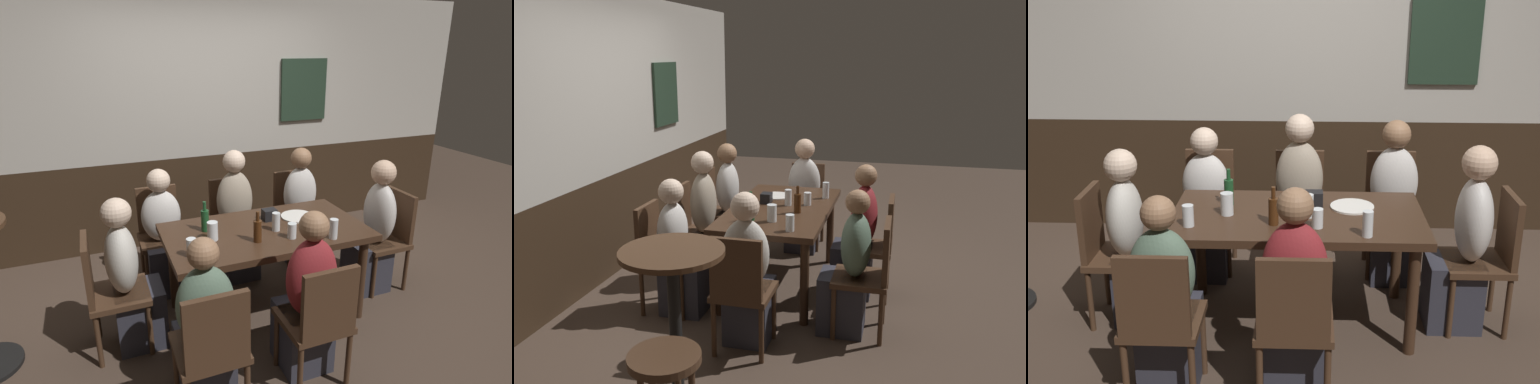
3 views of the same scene
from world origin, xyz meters
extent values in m
plane|color=#423328|center=(0.00, 0.00, 0.00)|extent=(12.00, 12.00, 0.00)
cube|color=#332316|center=(0.00, 1.65, 0.47)|extent=(6.40, 0.10, 0.95)
cube|color=#B7B2A8|center=(0.00, 1.65, 1.77)|extent=(6.40, 0.10, 1.65)
cube|color=#233828|center=(1.14, 1.58, 1.61)|extent=(0.56, 0.03, 0.68)
cube|color=#382316|center=(0.00, 0.00, 0.71)|extent=(1.54, 0.85, 0.05)
cylinder|color=#382316|center=(-0.67, -0.34, 0.34)|extent=(0.07, 0.07, 0.69)
cylinder|color=#382316|center=(0.67, -0.34, 0.34)|extent=(0.07, 0.07, 0.69)
cylinder|color=#382316|center=(-0.67, 0.34, 0.34)|extent=(0.07, 0.07, 0.69)
cylinder|color=#382316|center=(0.67, 0.34, 0.34)|extent=(0.07, 0.07, 0.69)
cube|color=#422B1C|center=(0.68, 0.76, 0.43)|extent=(0.40, 0.40, 0.04)
cube|color=#422B1C|center=(0.68, 0.94, 0.67)|extent=(0.36, 0.04, 0.43)
cylinder|color=#422B1C|center=(0.85, 0.59, 0.21)|extent=(0.04, 0.04, 0.41)
cylinder|color=#422B1C|center=(0.51, 0.59, 0.21)|extent=(0.04, 0.04, 0.41)
cylinder|color=#422B1C|center=(0.85, 0.93, 0.21)|extent=(0.04, 0.04, 0.41)
cylinder|color=#422B1C|center=(0.51, 0.93, 0.21)|extent=(0.04, 0.04, 0.41)
cube|color=#422B1C|center=(1.11, 0.00, 0.43)|extent=(0.40, 0.40, 0.04)
cube|color=#422B1C|center=(1.29, 0.00, 0.67)|extent=(0.04, 0.36, 0.43)
cylinder|color=#422B1C|center=(0.94, -0.17, 0.21)|extent=(0.04, 0.04, 0.41)
cylinder|color=#422B1C|center=(0.94, 0.17, 0.21)|extent=(0.04, 0.04, 0.41)
cylinder|color=#422B1C|center=(1.28, -0.17, 0.21)|extent=(0.04, 0.04, 0.41)
cylinder|color=#422B1C|center=(1.28, 0.17, 0.21)|extent=(0.04, 0.04, 0.41)
cube|color=#422B1C|center=(0.00, 0.76, 0.43)|extent=(0.40, 0.40, 0.04)
cube|color=#422B1C|center=(0.00, 0.94, 0.67)|extent=(0.36, 0.04, 0.43)
cylinder|color=#422B1C|center=(0.17, 0.59, 0.21)|extent=(0.04, 0.04, 0.41)
cylinder|color=#422B1C|center=(-0.17, 0.59, 0.21)|extent=(0.04, 0.04, 0.41)
cylinder|color=#422B1C|center=(0.17, 0.93, 0.21)|extent=(0.04, 0.04, 0.41)
cylinder|color=#422B1C|center=(-0.17, 0.93, 0.21)|extent=(0.04, 0.04, 0.41)
cube|color=#422B1C|center=(-1.11, 0.00, 0.43)|extent=(0.40, 0.40, 0.04)
cube|color=#422B1C|center=(-1.29, 0.00, 0.67)|extent=(0.04, 0.36, 0.43)
cylinder|color=#422B1C|center=(-0.94, 0.17, 0.21)|extent=(0.04, 0.04, 0.41)
cylinder|color=#422B1C|center=(-0.94, -0.17, 0.21)|extent=(0.04, 0.04, 0.41)
cylinder|color=#422B1C|center=(-1.28, 0.17, 0.21)|extent=(0.04, 0.04, 0.41)
cylinder|color=#422B1C|center=(-1.28, -0.17, 0.21)|extent=(0.04, 0.04, 0.41)
cube|color=#422B1C|center=(-0.68, 0.76, 0.43)|extent=(0.40, 0.40, 0.04)
cube|color=#422B1C|center=(-0.68, 0.94, 0.67)|extent=(0.36, 0.04, 0.43)
cylinder|color=#422B1C|center=(-0.51, 0.59, 0.21)|extent=(0.04, 0.04, 0.41)
cylinder|color=#422B1C|center=(-0.85, 0.59, 0.21)|extent=(0.04, 0.04, 0.41)
cylinder|color=#422B1C|center=(-0.51, 0.93, 0.21)|extent=(0.04, 0.04, 0.41)
cylinder|color=#422B1C|center=(-0.85, 0.93, 0.21)|extent=(0.04, 0.04, 0.41)
cube|color=#422B1C|center=(-0.68, -0.76, 0.43)|extent=(0.40, 0.40, 0.04)
cube|color=#422B1C|center=(-0.68, -0.94, 0.67)|extent=(0.36, 0.04, 0.43)
cylinder|color=#422B1C|center=(-0.85, -0.59, 0.21)|extent=(0.04, 0.04, 0.41)
cylinder|color=#422B1C|center=(-0.51, -0.59, 0.21)|extent=(0.04, 0.04, 0.41)
cylinder|color=#422B1C|center=(-0.85, -0.93, 0.21)|extent=(0.04, 0.04, 0.41)
cylinder|color=#422B1C|center=(-0.51, -0.93, 0.21)|extent=(0.04, 0.04, 0.41)
cube|color=#422B1C|center=(0.00, -0.76, 0.43)|extent=(0.40, 0.40, 0.04)
cube|color=#422B1C|center=(0.00, -0.94, 0.67)|extent=(0.36, 0.04, 0.43)
cylinder|color=#422B1C|center=(-0.17, -0.59, 0.21)|extent=(0.04, 0.04, 0.41)
cylinder|color=#422B1C|center=(0.17, -0.59, 0.21)|extent=(0.04, 0.04, 0.41)
cylinder|color=#422B1C|center=(-0.17, -0.93, 0.21)|extent=(0.04, 0.04, 0.41)
cylinder|color=#422B1C|center=(0.17, -0.93, 0.21)|extent=(0.04, 0.04, 0.41)
cube|color=#2D2D38|center=(0.68, 0.63, 0.23)|extent=(0.32, 0.34, 0.45)
ellipsoid|color=silver|center=(0.68, 0.72, 0.71)|extent=(0.34, 0.22, 0.52)
sphere|color=#936B4C|center=(0.68, 0.72, 1.07)|extent=(0.20, 0.20, 0.20)
cube|color=#2D2D38|center=(0.98, 0.00, 0.23)|extent=(0.34, 0.32, 0.45)
ellipsoid|color=silver|center=(1.07, 0.00, 0.72)|extent=(0.22, 0.34, 0.53)
sphere|color=#DBB293|center=(1.07, 0.00, 1.08)|extent=(0.21, 0.21, 0.21)
cube|color=#2D2D38|center=(0.00, 0.63, 0.23)|extent=(0.32, 0.34, 0.45)
ellipsoid|color=tan|center=(0.00, 0.72, 0.73)|extent=(0.34, 0.22, 0.56)
sphere|color=beige|center=(0.00, 0.72, 1.10)|extent=(0.20, 0.20, 0.20)
cube|color=#2D2D38|center=(-0.98, 0.00, 0.23)|extent=(0.34, 0.32, 0.45)
ellipsoid|color=beige|center=(-1.07, 0.00, 0.70)|extent=(0.22, 0.34, 0.50)
sphere|color=beige|center=(-1.07, 0.00, 1.04)|extent=(0.20, 0.20, 0.20)
cube|color=#2D2D38|center=(-0.68, 0.63, 0.23)|extent=(0.32, 0.34, 0.45)
ellipsoid|color=silver|center=(-0.68, 0.72, 0.68)|extent=(0.34, 0.22, 0.46)
sphere|color=beige|center=(-0.68, 0.72, 1.00)|extent=(0.20, 0.20, 0.20)
cube|color=#2D2D38|center=(-0.68, -0.63, 0.23)|extent=(0.32, 0.34, 0.45)
ellipsoid|color=#56705B|center=(-0.68, -0.72, 0.69)|extent=(0.34, 0.22, 0.48)
sphere|color=#936B4C|center=(-0.68, -0.72, 1.02)|extent=(0.18, 0.18, 0.18)
cube|color=#2D2D38|center=(0.00, -0.63, 0.23)|extent=(0.32, 0.34, 0.45)
ellipsoid|color=maroon|center=(0.00, -0.72, 0.71)|extent=(0.34, 0.22, 0.53)
sphere|color=#936B4C|center=(0.00, -0.72, 1.06)|extent=(0.18, 0.18, 0.18)
cylinder|color=silver|center=(-0.63, -0.22, 0.80)|extent=(0.07, 0.07, 0.13)
cylinder|color=#C6842D|center=(-0.63, -0.22, 0.78)|extent=(0.06, 0.06, 0.08)
cylinder|color=silver|center=(0.07, -0.05, 0.81)|extent=(0.06, 0.06, 0.14)
cylinder|color=#B26623|center=(0.07, -0.05, 0.77)|extent=(0.05, 0.05, 0.05)
cylinder|color=silver|center=(0.40, -0.33, 0.82)|extent=(0.06, 0.06, 0.15)
cylinder|color=#331E14|center=(0.40, -0.33, 0.78)|extent=(0.05, 0.05, 0.08)
cylinder|color=silver|center=(-0.43, -0.03, 0.81)|extent=(0.08, 0.08, 0.14)
cylinder|color=#331E14|center=(-0.43, -0.03, 0.77)|extent=(0.07, 0.07, 0.06)
cylinder|color=silver|center=(0.12, -0.21, 0.80)|extent=(0.07, 0.07, 0.11)
cylinder|color=#B26623|center=(0.12, -0.21, 0.78)|extent=(0.06, 0.06, 0.08)
cylinder|color=#194723|center=(-0.44, 0.15, 0.82)|extent=(0.06, 0.06, 0.17)
cylinder|color=#194723|center=(-0.44, 0.15, 0.94)|extent=(0.03, 0.03, 0.07)
cylinder|color=#42230F|center=(-0.14, -0.17, 0.82)|extent=(0.06, 0.06, 0.16)
cylinder|color=#42230F|center=(-0.14, -0.17, 0.94)|extent=(0.03, 0.03, 0.07)
cylinder|color=white|center=(0.34, 0.13, 0.75)|extent=(0.28, 0.28, 0.01)
cube|color=black|center=(0.10, 0.16, 0.79)|extent=(0.11, 0.09, 0.09)
cylinder|color=black|center=(-2.00, 0.12, 0.53)|extent=(0.07, 0.07, 0.99)
cylinder|color=#472D1C|center=(-2.00, 0.12, 1.04)|extent=(0.56, 0.56, 0.03)
cylinder|color=#422B1C|center=(-2.45, -0.03, 0.70)|extent=(0.34, 0.34, 0.04)
camera|label=1|loc=(-1.16, -2.69, 2.06)|focal=29.16mm
camera|label=2|loc=(-4.48, -1.06, 2.05)|focal=38.36mm
camera|label=3|loc=(0.06, -3.63, 2.15)|focal=44.73mm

